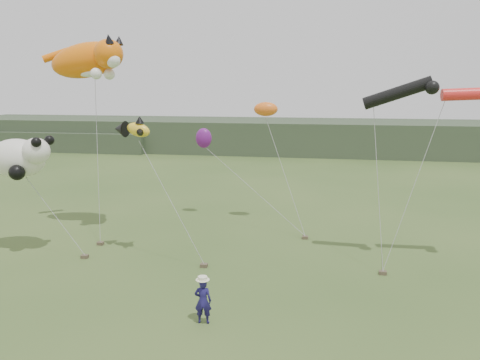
# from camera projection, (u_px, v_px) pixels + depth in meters

# --- Properties ---
(ground) EXTENTS (120.00, 120.00, 0.00)m
(ground) POSITION_uv_depth(u_px,v_px,m) (197.00, 307.00, 17.88)
(ground) COLOR #385123
(ground) RESTS_ON ground
(headland) EXTENTS (90.00, 13.00, 4.00)m
(headland) POSITION_uv_depth(u_px,v_px,m) (264.00, 136.00, 61.19)
(headland) COLOR #2D3D28
(headland) RESTS_ON ground
(festival_attendant) EXTENTS (0.65, 0.46, 1.66)m
(festival_attendant) POSITION_uv_depth(u_px,v_px,m) (203.00, 301.00, 16.51)
(festival_attendant) COLOR #1C1654
(festival_attendant) RESTS_ON ground
(sandbag_anchors) EXTENTS (14.66, 5.25, 0.17)m
(sandbag_anchors) POSITION_uv_depth(u_px,v_px,m) (213.00, 254.00, 23.29)
(sandbag_anchors) COLOR brown
(sandbag_anchors) RESTS_ON ground
(cat_kite) EXTENTS (5.48, 2.92, 2.56)m
(cat_kite) POSITION_uv_depth(u_px,v_px,m) (91.00, 59.00, 25.43)
(cat_kite) COLOR orange
(cat_kite) RESTS_ON ground
(fish_kite) EXTENTS (2.09, 1.36, 1.08)m
(fish_kite) POSITION_uv_depth(u_px,v_px,m) (132.00, 129.00, 22.07)
(fish_kite) COLOR yellow
(fish_kite) RESTS_ON ground
(tube_kites) EXTENTS (6.54, 1.31, 1.54)m
(tube_kites) POSITION_uv_depth(u_px,v_px,m) (440.00, 92.00, 20.82)
(tube_kites) COLOR black
(tube_kites) RESTS_ON ground
(panda_kite) EXTENTS (3.41, 2.20, 2.12)m
(panda_kite) POSITION_uv_depth(u_px,v_px,m) (20.00, 158.00, 22.90)
(panda_kite) COLOR white
(panda_kite) RESTS_ON ground
(misc_kites) EXTENTS (5.25, 1.55, 2.92)m
(misc_kites) POSITION_uv_depth(u_px,v_px,m) (235.00, 123.00, 28.55)
(misc_kites) COLOR orange
(misc_kites) RESTS_ON ground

